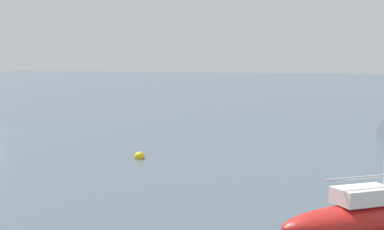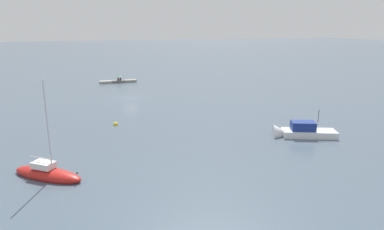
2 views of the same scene
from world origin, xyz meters
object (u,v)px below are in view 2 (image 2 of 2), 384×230
at_px(person_seated_dark_left, 121,79).
at_px(motorboat_white_near, 299,133).
at_px(umbrella_open_green, 119,76).
at_px(sailboat_red_far, 47,174).
at_px(person_seated_maroon_right, 118,79).
at_px(mooring_buoy_near, 116,124).

relative_size(person_seated_dark_left, motorboat_white_near, 0.09).
bearing_deg(umbrella_open_green, motorboat_white_near, 108.13).
distance_m(sailboat_red_far, motorboat_white_near, 30.13).
xyz_separation_m(person_seated_maroon_right, sailboat_red_far, (13.05, 54.01, -0.45)).
distance_m(motorboat_white_near, mooring_buoy_near, 25.23).
bearing_deg(motorboat_white_near, mooring_buoy_near, 81.96).
distance_m(person_seated_dark_left, person_seated_maroon_right, 0.56).
bearing_deg(mooring_buoy_near, sailboat_red_far, 63.07).
bearing_deg(person_seated_maroon_right, person_seated_dark_left, -177.87).
bearing_deg(person_seated_maroon_right, mooring_buoy_near, 90.91).
xyz_separation_m(sailboat_red_far, motorboat_white_near, (-29.94, -3.32, 0.10)).
bearing_deg(motorboat_white_near, person_seated_maroon_right, 40.56).
bearing_deg(person_seated_maroon_right, umbrella_open_green, -172.18).
bearing_deg(mooring_buoy_near, person_seated_dark_left, -98.23).
bearing_deg(sailboat_red_far, mooring_buoy_near, -167.97).
bearing_deg(motorboat_white_near, umbrella_open_green, 40.26).
xyz_separation_m(person_seated_dark_left, person_seated_maroon_right, (0.56, -0.06, 0.00)).
height_order(sailboat_red_far, motorboat_white_near, sailboat_red_far).
distance_m(person_seated_dark_left, umbrella_open_green, 0.91).
height_order(person_seated_maroon_right, mooring_buoy_near, person_seated_maroon_right).
xyz_separation_m(umbrella_open_green, mooring_buoy_near, (5.22, 38.01, -1.57)).
xyz_separation_m(person_seated_maroon_right, mooring_buoy_near, (4.93, 38.01, -0.71)).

